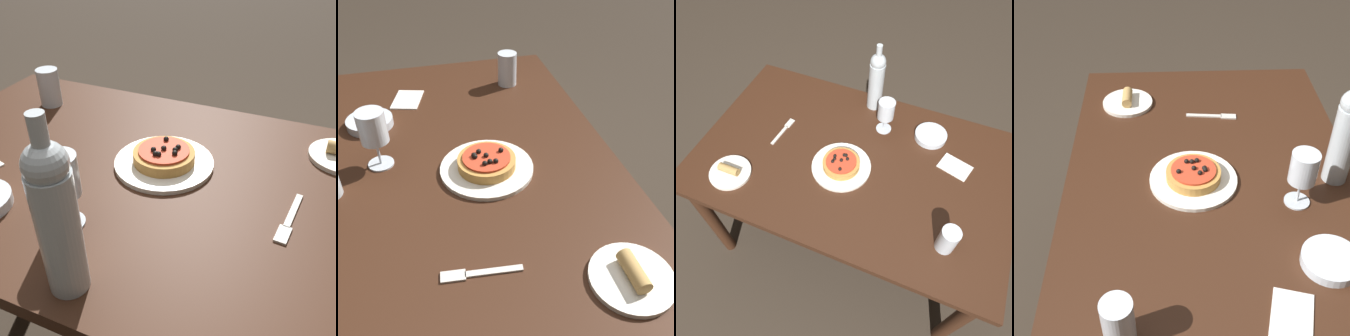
% 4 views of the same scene
% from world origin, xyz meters
% --- Properties ---
extents(ground_plane, '(14.00, 14.00, 0.00)m').
position_xyz_m(ground_plane, '(0.00, 0.00, 0.00)').
color(ground_plane, '#382D23').
extents(dining_table, '(1.36, 0.85, 0.72)m').
position_xyz_m(dining_table, '(0.00, 0.00, 0.63)').
color(dining_table, '#381E11').
rests_on(dining_table, ground_plane).
extents(dinner_plate, '(0.25, 0.25, 0.01)m').
position_xyz_m(dinner_plate, '(-0.03, -0.06, 0.73)').
color(dinner_plate, white).
rests_on(dinner_plate, dining_table).
extents(pizza, '(0.16, 0.16, 0.04)m').
position_xyz_m(pizza, '(-0.03, -0.06, 0.75)').
color(pizza, '#BC843D').
rests_on(pizza, dinner_plate).
extents(wine_glass, '(0.07, 0.07, 0.17)m').
position_xyz_m(wine_glass, '(0.06, 0.22, 0.84)').
color(wine_glass, silver).
rests_on(wine_glass, dining_table).
extents(wine_bottle, '(0.07, 0.07, 0.33)m').
position_xyz_m(wine_bottle, '(-0.03, 0.35, 0.87)').
color(wine_bottle, '#B2BCC1').
rests_on(wine_bottle, dining_table).
extents(water_cup, '(0.07, 0.07, 0.12)m').
position_xyz_m(water_cup, '(0.45, -0.24, 0.78)').
color(water_cup, silver).
rests_on(water_cup, dining_table).
extents(side_bowl, '(0.14, 0.14, 0.03)m').
position_xyz_m(side_bowl, '(0.27, 0.25, 0.73)').
color(side_bowl, silver).
rests_on(side_bowl, dining_table).
extents(fork, '(0.04, 0.17, 0.00)m').
position_xyz_m(fork, '(-0.36, 0.04, 0.72)').
color(fork, beige).
rests_on(fork, dining_table).
extents(side_plate, '(0.17, 0.17, 0.05)m').
position_xyz_m(side_plate, '(-0.45, -0.26, 0.73)').
color(side_plate, white).
rests_on(side_plate, dining_table).
extents(paper_napkin, '(0.15, 0.12, 0.00)m').
position_xyz_m(paper_napkin, '(0.41, 0.13, 0.72)').
color(paper_napkin, silver).
rests_on(paper_napkin, dining_table).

